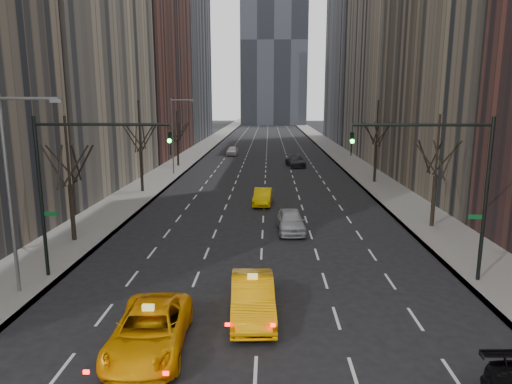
{
  "coord_description": "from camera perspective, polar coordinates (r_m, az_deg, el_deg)",
  "views": [
    {
      "loc": [
        0.41,
        -9.62,
        8.86
      ],
      "look_at": [
        -0.35,
        17.07,
        3.5
      ],
      "focal_mm": 32.0,
      "sensor_mm": 36.0,
      "label": 1
    }
  ],
  "objects": [
    {
      "name": "sidewalk_left",
      "position": [
        81.1,
        -7.39,
        5.03
      ],
      "size": [
        4.5,
        320.0,
        0.15
      ],
      "primitive_type": "cube",
      "color": "slate",
      "rests_on": "ground"
    },
    {
      "name": "sidewalk_right",
      "position": [
        80.97,
        10.06,
        4.94
      ],
      "size": [
        4.5,
        320.0,
        0.15
      ],
      "primitive_type": "cube",
      "color": "slate",
      "rests_on": "ground"
    },
    {
      "name": "bld_left_far",
      "position": [
        79.82,
        -15.31,
        20.44
      ],
      "size": [
        14.0,
        28.0,
        44.0
      ],
      "primitive_type": "cube",
      "color": "brown",
      "rests_on": "ground"
    },
    {
      "name": "bld_left_deep",
      "position": [
        109.92,
        -10.71,
        22.25
      ],
      "size": [
        14.0,
        30.0,
        60.0
      ],
      "primitive_type": "cube",
      "color": "slate",
      "rests_on": "ground"
    },
    {
      "name": "bld_right_deep",
      "position": [
        108.61,
        13.79,
        21.73
      ],
      "size": [
        14.0,
        30.0,
        58.0
      ],
      "primitive_type": "cube",
      "color": "slate",
      "rests_on": "ground"
    },
    {
      "name": "tree_lw_b",
      "position": [
        30.71,
        -22.23,
        0.86
      ],
      "size": [
        3.36,
        3.5,
        7.82
      ],
      "color": "black",
      "rests_on": "ground"
    },
    {
      "name": "tree_lw_c",
      "position": [
        45.61,
        -14.22,
        4.93
      ],
      "size": [
        3.36,
        3.5,
        8.74
      ],
      "color": "black",
      "rests_on": "ground"
    },
    {
      "name": "tree_lw_d",
      "position": [
        63.08,
        -9.78,
        6.36
      ],
      "size": [
        3.36,
        3.5,
        7.36
      ],
      "color": "black",
      "rests_on": "ground"
    },
    {
      "name": "tree_rw_b",
      "position": [
        34.07,
        21.51,
        1.87
      ],
      "size": [
        3.36,
        3.5,
        7.82
      ],
      "color": "black",
      "rests_on": "ground"
    },
    {
      "name": "tree_rw_c",
      "position": [
        51.18,
        14.78,
        5.57
      ],
      "size": [
        3.36,
        3.5,
        8.74
      ],
      "color": "black",
      "rests_on": "ground"
    },
    {
      "name": "traffic_mast_left",
      "position": [
        23.86,
        -21.92,
        2.4
      ],
      "size": [
        6.69,
        0.39,
        8.0
      ],
      "color": "black",
      "rests_on": "ground"
    },
    {
      "name": "traffic_mast_right",
      "position": [
        23.54,
        23.31,
        2.18
      ],
      "size": [
        6.69,
        0.39,
        8.0
      ],
      "color": "black",
      "rests_on": "ground"
    },
    {
      "name": "streetlight_near",
      "position": [
        22.84,
        -27.9,
        1.87
      ],
      "size": [
        2.83,
        0.22,
        9.0
      ],
      "color": "slate",
      "rests_on": "ground"
    },
    {
      "name": "streetlight_far",
      "position": [
        55.86,
        -10.09,
        7.85
      ],
      "size": [
        2.83,
        0.22,
        9.0
      ],
      "color": "slate",
      "rests_on": "ground"
    },
    {
      "name": "taxi_suv",
      "position": [
        17.5,
        -13.16,
        -16.49
      ],
      "size": [
        2.85,
        5.68,
        1.54
      ],
      "primitive_type": "imported",
      "rotation": [
        0.0,
        0.0,
        0.05
      ],
      "color": "#FDA505",
      "rests_on": "ground"
    },
    {
      "name": "taxi_sedan",
      "position": [
        19.42,
        -0.42,
        -13.08
      ],
      "size": [
        2.04,
        5.13,
        1.66
      ],
      "primitive_type": "imported",
      "rotation": [
        0.0,
        0.0,
        0.06
      ],
      "color": "#FFA205",
      "rests_on": "ground"
    },
    {
      "name": "silver_sedan_ahead",
      "position": [
        31.43,
        4.39,
        -3.6
      ],
      "size": [
        1.96,
        4.56,
        1.54
      ],
      "primitive_type": "imported",
      "rotation": [
        0.0,
        0.0,
        0.03
      ],
      "color": "#ACAFB5",
      "rests_on": "ground"
    },
    {
      "name": "far_taxi",
      "position": [
        39.48,
        0.87,
        -0.58
      ],
      "size": [
        1.72,
        4.32,
        1.4
      ],
      "primitive_type": "imported",
      "rotation": [
        0.0,
        0.0,
        -0.06
      ],
      "color": "yellow",
      "rests_on": "ground"
    },
    {
      "name": "far_suv_grey",
      "position": [
        62.9,
        4.95,
        3.92
      ],
      "size": [
        2.83,
        5.57,
        1.55
      ],
      "primitive_type": "imported",
      "rotation": [
        0.0,
        0.0,
        0.13
      ],
      "color": "#2A2A2F",
      "rests_on": "ground"
    },
    {
      "name": "far_car_white",
      "position": [
        75.6,
        -2.98,
        5.16
      ],
      "size": [
        1.93,
        4.41,
        1.48
      ],
      "primitive_type": "imported",
      "rotation": [
        0.0,
        0.0,
        -0.04
      ],
      "color": "white",
      "rests_on": "ground"
    }
  ]
}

